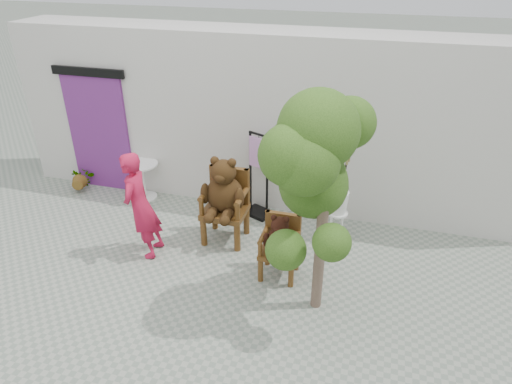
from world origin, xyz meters
TOP-DOWN VIEW (x-y plane):
  - ground_plane at (0.00, 0.00)m, footprint 60.00×60.00m
  - back_wall at (0.00, 3.10)m, footprint 9.00×1.00m
  - doorway at (-3.00, 2.58)m, footprint 1.40×0.11m
  - chair_big at (-0.18, 1.49)m, footprint 0.69×0.75m
  - chair_small at (0.85, 0.83)m, footprint 0.52×0.53m
  - person at (-1.24, 0.80)m, footprint 0.44×0.63m
  - cafe_table at (-2.07, 2.35)m, footprint 0.60×0.60m
  - display_stand at (0.13, 2.35)m, footprint 0.55×0.50m
  - stool_bucket at (1.52, 2.03)m, footprint 0.32×0.32m
  - tree at (1.29, 0.39)m, footprint 1.20×1.46m
  - potted_plant at (-3.40, 2.33)m, footprint 0.53×0.50m

SIDE VIEW (x-z plane):
  - ground_plane at x=0.00m, z-range 0.00..0.00m
  - potted_plant at x=-3.40m, z-range 0.00..0.48m
  - cafe_table at x=-2.07m, z-range 0.09..0.79m
  - chair_small at x=0.85m, z-range 0.08..1.08m
  - display_stand at x=0.13m, z-range -0.17..1.34m
  - stool_bucket at x=1.52m, z-range -0.08..1.37m
  - chair_big at x=-0.18m, z-range 0.09..1.52m
  - person at x=-1.24m, z-range 0.00..1.64m
  - doorway at x=-3.00m, z-range 0.00..2.33m
  - back_wall at x=0.00m, z-range 0.00..3.00m
  - tree at x=1.29m, z-range 0.59..3.47m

